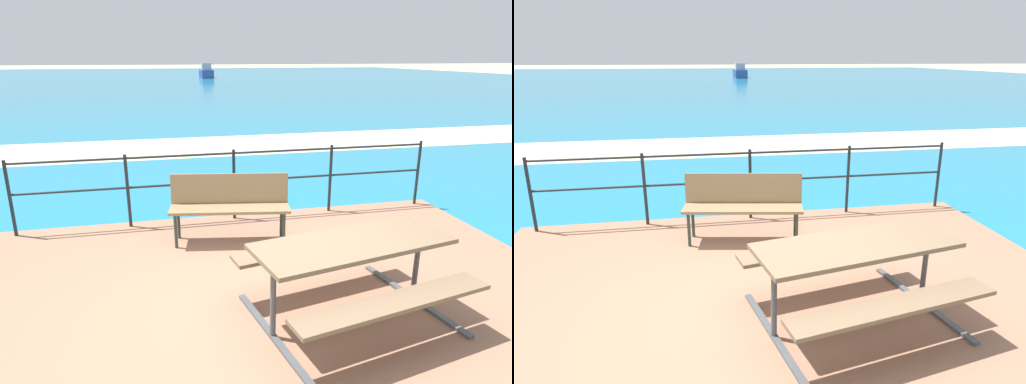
# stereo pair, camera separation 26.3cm
# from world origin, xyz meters

# --- Properties ---
(ground_plane) EXTENTS (240.00, 240.00, 0.00)m
(ground_plane) POSITION_xyz_m (0.00, 0.00, 0.00)
(ground_plane) COLOR tan
(patio_paving) EXTENTS (6.40, 5.20, 0.06)m
(patio_paving) POSITION_xyz_m (0.00, 0.00, 0.03)
(patio_paving) COLOR #996B51
(patio_paving) RESTS_ON ground
(sea_water) EXTENTS (90.00, 90.00, 0.01)m
(sea_water) POSITION_xyz_m (0.00, 40.00, 0.01)
(sea_water) COLOR teal
(sea_water) RESTS_ON ground
(beach_strip) EXTENTS (54.01, 2.98, 0.01)m
(beach_strip) POSITION_xyz_m (0.00, 8.13, 0.01)
(beach_strip) COLOR beige
(beach_strip) RESTS_ON ground
(picnic_table) EXTENTS (2.00, 1.71, 0.75)m
(picnic_table) POSITION_xyz_m (0.56, -0.31, 0.64)
(picnic_table) COLOR #7A6047
(picnic_table) RESTS_ON patio_paving
(park_bench) EXTENTS (1.55, 0.66, 0.86)m
(park_bench) POSITION_xyz_m (-0.19, 1.68, 0.59)
(park_bench) COLOR #8C704C
(park_bench) RESTS_ON patio_paving
(railing_fence) EXTENTS (5.94, 0.04, 1.03)m
(railing_fence) POSITION_xyz_m (0.00, 2.43, 0.71)
(railing_fence) COLOR #1E2328
(railing_fence) RESTS_ON patio_paving
(boat_near) EXTENTS (1.28, 3.96, 1.57)m
(boat_near) POSITION_xyz_m (4.64, 46.34, 0.57)
(boat_near) COLOR #2D478C
(boat_near) RESTS_ON sea_water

